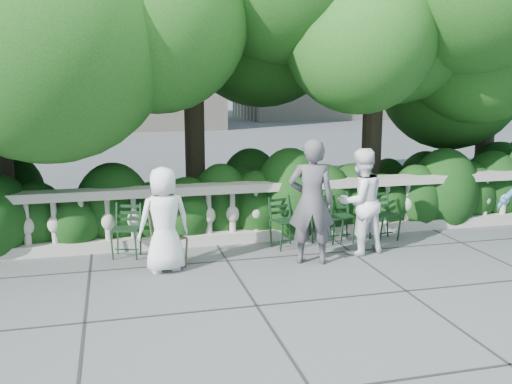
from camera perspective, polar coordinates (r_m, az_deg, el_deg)
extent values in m
plane|color=#4B4E52|center=(8.04, 1.77, -8.35)|extent=(90.00, 90.00, 0.00)
cube|color=#9E998E|center=(9.68, -1.17, -4.40)|extent=(12.00, 0.32, 0.18)
cube|color=#9E998E|center=(9.49, -1.19, 0.49)|extent=(12.00, 0.36, 0.14)
cylinder|color=#3F3023|center=(10.93, -24.17, 3.42)|extent=(0.40, 0.40, 2.80)
cylinder|color=#3F3023|center=(11.44, -6.16, 6.15)|extent=(0.40, 0.40, 3.40)
cylinder|color=#3F3023|center=(11.81, 11.50, 5.17)|extent=(0.40, 0.40, 3.00)
ellipsoid|color=#133E10|center=(11.40, 13.03, 17.10)|extent=(5.52, 5.52, 4.14)
cylinder|color=#3F3023|center=(13.80, 21.90, 4.59)|extent=(0.40, 0.40, 2.60)
ellipsoid|color=#133E10|center=(13.43, 23.58, 13.31)|extent=(4.80, 4.80, 3.60)
imported|color=white|center=(8.13, -9.17, -2.74)|extent=(0.81, 0.61, 1.51)
imported|color=#46454B|center=(8.40, 5.56, -0.97)|extent=(0.78, 0.62, 1.86)
imported|color=white|center=(9.00, 10.38, -0.93)|extent=(0.93, 0.80, 1.66)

